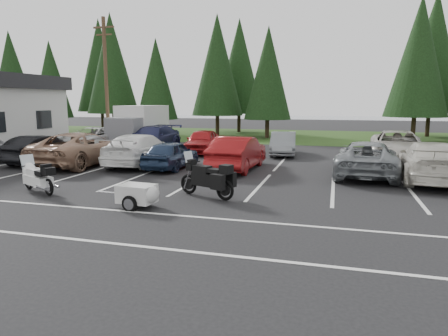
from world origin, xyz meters
TOP-DOWN VIEW (x-y plane):
  - ground at (0.00, 0.00)m, footprint 120.00×120.00m
  - grass_strip at (0.00, 24.00)m, footprint 80.00×16.00m
  - lake_water at (4.00, 55.00)m, footprint 70.00×50.00m
  - utility_pole at (-10.00, 12.00)m, footprint 1.60×0.26m
  - box_truck at (-8.00, 12.50)m, footprint 2.40×5.60m
  - stall_markings at (0.00, 2.00)m, footprint 32.00×16.00m
  - conifer_0 at (-28.00, 22.50)m, footprint 4.58×4.58m
  - conifer_1 at (-22.00, 21.20)m, footprint 3.96×3.96m
  - conifer_2 at (-16.00, 22.80)m, footprint 5.10×5.10m
  - conifer_3 at (-10.50, 21.40)m, footprint 3.87×3.87m
  - conifer_4 at (-5.00, 22.90)m, footprint 4.80×4.80m
  - conifer_5 at (0.00, 21.60)m, footprint 4.14×4.14m
  - conifer_6 at (12.00, 22.10)m, footprint 4.93×4.93m
  - conifer_back_a at (-20.00, 27.00)m, footprint 5.28×5.28m
  - conifer_back_b at (-4.00, 27.50)m, footprint 4.97×4.97m
  - conifer_back_c at (14.00, 26.80)m, footprint 5.50×5.50m
  - car_near_1 at (-8.88, 3.71)m, footprint 1.74×4.48m
  - car_near_2 at (-6.51, 3.82)m, footprint 2.88×6.03m
  - car_near_3 at (-3.60, 4.54)m, footprint 2.47×5.54m
  - car_near_4 at (-1.66, 3.96)m, footprint 1.67×4.01m
  - car_near_5 at (1.49, 4.53)m, footprint 1.87×4.87m
  - car_near_6 at (7.25, 4.47)m, footprint 2.87×5.57m
  - car_near_7 at (9.65, 3.83)m, footprint 2.70×5.73m
  - car_far_0 at (-9.93, 9.97)m, footprint 2.98×5.52m
  - car_far_1 at (-5.75, 10.35)m, footprint 2.42×5.59m
  - car_far_2 at (-2.09, 9.89)m, footprint 2.17×4.50m
  - car_far_3 at (2.88, 10.37)m, footprint 1.86×4.29m
  - car_far_4 at (9.15, 9.58)m, footprint 3.07×6.02m
  - touring_motorcycle at (-4.16, -2.11)m, footprint 2.45×1.65m
  - cargo_trailer at (0.20, -3.04)m, footprint 1.64×1.02m
  - adventure_motorcycle at (1.78, -1.16)m, footprint 2.66×1.74m

SIDE VIEW (x-z plane):
  - ground at x=0.00m, z-range 0.00..0.00m
  - lake_water at x=4.00m, z-range -0.01..0.01m
  - stall_markings at x=0.00m, z-range 0.00..0.01m
  - grass_strip at x=0.00m, z-range 0.00..0.01m
  - cargo_trailer at x=0.20m, z-range 0.00..0.73m
  - touring_motorcycle at x=-4.16m, z-range 0.00..1.31m
  - car_near_4 at x=-1.66m, z-range 0.00..1.36m
  - car_far_3 at x=2.88m, z-range 0.00..1.37m
  - car_near_1 at x=-8.88m, z-range 0.00..1.46m
  - car_far_0 at x=-9.93m, z-range 0.00..1.47m
  - car_far_2 at x=-2.09m, z-range 0.00..1.48m
  - car_near_6 at x=7.25m, z-range 0.00..1.50m
  - adventure_motorcycle at x=1.78m, z-range 0.00..1.53m
  - car_near_3 at x=-3.60m, z-range 0.00..1.58m
  - car_near_5 at x=1.49m, z-range 0.00..1.58m
  - car_far_1 at x=-5.75m, z-range 0.00..1.60m
  - car_near_7 at x=9.65m, z-range 0.00..1.62m
  - car_far_4 at x=9.15m, z-range 0.00..1.63m
  - car_near_2 at x=-6.51m, z-range 0.00..1.66m
  - box_truck at x=-8.00m, z-range 0.00..2.90m
  - utility_pole at x=-10.00m, z-range 0.20..9.20m
  - conifer_3 at x=-10.50m, z-range 0.76..9.78m
  - conifer_1 at x=-22.00m, z-range 0.78..10.00m
  - conifer_5 at x=0.00m, z-range 0.81..10.45m
  - conifer_0 at x=-28.00m, z-range 0.90..11.56m
  - conifer_4 at x=-5.00m, z-range 0.95..12.12m
  - conifer_6 at x=12.00m, z-range 0.97..12.45m
  - conifer_back_b at x=-4.00m, z-range 0.98..12.56m
  - conifer_2 at x=-16.00m, z-range 1.01..12.90m
  - conifer_back_a at x=-20.00m, z-range 1.04..13.34m
  - conifer_back_c at x=14.00m, z-range 1.09..13.90m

